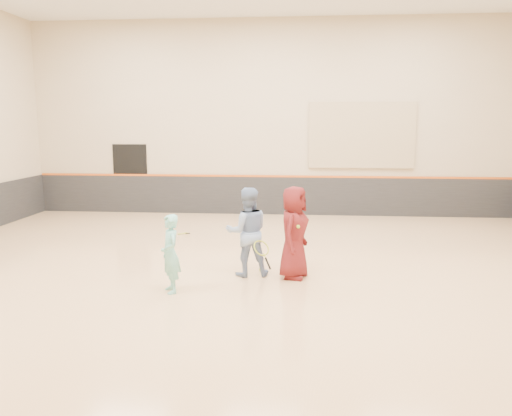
# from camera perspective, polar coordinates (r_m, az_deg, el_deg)

# --- Properties ---
(room) EXTENTS (15.04, 12.04, 6.22)m
(room) POSITION_cam_1_polar(r_m,az_deg,el_deg) (9.87, -0.41, -2.31)
(room) COLOR tan
(room) RESTS_ON ground
(wainscot_back) EXTENTS (14.90, 0.04, 1.20)m
(wainscot_back) POSITION_cam_1_polar(r_m,az_deg,el_deg) (15.77, 1.59, 1.42)
(wainscot_back) COLOR #232326
(wainscot_back) RESTS_ON floor
(accent_stripe) EXTENTS (14.90, 0.03, 0.06)m
(accent_stripe) POSITION_cam_1_polar(r_m,az_deg,el_deg) (15.69, 1.60, 3.66)
(accent_stripe) COLOR #D85914
(accent_stripe) RESTS_ON wall_back
(acoustic_panel) EXTENTS (3.20, 0.08, 2.00)m
(acoustic_panel) POSITION_cam_1_polar(r_m,az_deg,el_deg) (15.68, 11.99, 8.14)
(acoustic_panel) COLOR tan
(acoustic_panel) RESTS_ON wall_back
(doorway) EXTENTS (1.10, 0.05, 2.20)m
(doorway) POSITION_cam_1_polar(r_m,az_deg,el_deg) (16.59, -14.13, 3.28)
(doorway) COLOR black
(doorway) RESTS_ON floor
(girl) EXTENTS (0.52, 0.59, 1.35)m
(girl) POSITION_cam_1_polar(r_m,az_deg,el_deg) (8.62, -9.75, -5.17)
(girl) COLOR #7DD9CE
(girl) RESTS_ON floor
(instructor) EXTENTS (0.94, 0.80, 1.69)m
(instructor) POSITION_cam_1_polar(r_m,az_deg,el_deg) (9.39, -1.00, -2.74)
(instructor) COLOR #7C94C0
(instructor) RESTS_ON floor
(young_man) EXTENTS (0.77, 0.97, 1.73)m
(young_man) POSITION_cam_1_polar(r_m,az_deg,el_deg) (9.28, 4.36, -2.80)
(young_man) COLOR maroon
(young_man) RESTS_ON floor
(held_racket) EXTENTS (0.47, 0.47, 0.58)m
(held_racket) POSITION_cam_1_polar(r_m,az_deg,el_deg) (9.15, 0.61, -4.59)
(held_racket) COLOR #ABB828
(held_racket) RESTS_ON instructor
(spare_racket) EXTENTS (0.61, 0.61, 0.14)m
(spare_racket) POSITION_cam_1_polar(r_m,az_deg,el_deg) (13.19, -8.39, -2.67)
(spare_racket) COLOR gold
(spare_racket) RESTS_ON floor
(ball_under_racket) EXTENTS (0.07, 0.07, 0.07)m
(ball_under_racket) POSITION_cam_1_polar(r_m,az_deg,el_deg) (9.84, 0.55, -7.04)
(ball_under_racket) COLOR #D3F138
(ball_under_racket) RESTS_ON floor
(ball_in_hand) EXTENTS (0.07, 0.07, 0.07)m
(ball_in_hand) POSITION_cam_1_polar(r_m,az_deg,el_deg) (9.01, 4.85, -2.14)
(ball_in_hand) COLOR #B9D531
(ball_in_hand) RESTS_ON young_man
(ball_beside_spare) EXTENTS (0.07, 0.07, 0.07)m
(ball_beside_spare) POSITION_cam_1_polar(r_m,az_deg,el_deg) (10.94, 4.31, -5.34)
(ball_beside_spare) COLOR #C6E334
(ball_beside_spare) RESTS_ON floor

